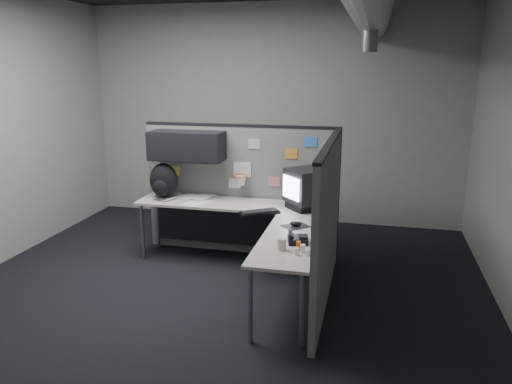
% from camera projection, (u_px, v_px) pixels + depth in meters
% --- Properties ---
extents(room, '(5.62, 5.62, 3.22)m').
position_uv_depth(room, '(270.00, 91.00, 4.53)').
color(room, black).
rests_on(room, ground).
extents(partition_back, '(2.44, 0.42, 1.63)m').
position_uv_depth(partition_back, '(226.00, 176.00, 6.14)').
color(partition_back, slate).
rests_on(partition_back, ground).
extents(partition_right, '(0.07, 2.23, 1.63)m').
position_uv_depth(partition_right, '(328.00, 222.00, 4.93)').
color(partition_right, slate).
rests_on(partition_right, ground).
extents(desk, '(2.31, 2.11, 0.73)m').
position_uv_depth(desk, '(247.00, 221.00, 5.65)').
color(desk, beige).
rests_on(desk, ground).
extents(monitor, '(0.57, 0.57, 0.46)m').
position_uv_depth(monitor, '(307.00, 188.00, 5.65)').
color(monitor, black).
rests_on(monitor, desk).
extents(keyboard, '(0.45, 0.38, 0.04)m').
position_uv_depth(keyboard, '(260.00, 212.00, 5.50)').
color(keyboard, black).
rests_on(keyboard, desk).
extents(mouse, '(0.32, 0.32, 0.05)m').
position_uv_depth(mouse, '(296.00, 225.00, 5.07)').
color(mouse, black).
rests_on(mouse, desk).
extents(phone, '(0.22, 0.23, 0.09)m').
position_uv_depth(phone, '(297.00, 239.00, 4.61)').
color(phone, black).
rests_on(phone, desk).
extents(bottles, '(0.15, 0.16, 0.08)m').
position_uv_depth(bottles, '(301.00, 249.00, 4.36)').
color(bottles, silver).
rests_on(bottles, desk).
extents(cup, '(0.09, 0.09, 0.11)m').
position_uv_depth(cup, '(282.00, 244.00, 4.42)').
color(cup, '#B8B4A2').
rests_on(cup, desk).
extents(papers, '(0.88, 0.79, 0.02)m').
position_uv_depth(papers, '(182.00, 196.00, 6.20)').
color(papers, white).
rests_on(papers, desk).
extents(backpack, '(0.41, 0.39, 0.44)m').
position_uv_depth(backpack, '(164.00, 181.00, 6.09)').
color(backpack, black).
rests_on(backpack, desk).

